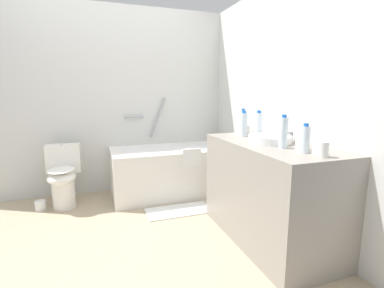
% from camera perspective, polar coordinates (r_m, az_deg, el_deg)
% --- Properties ---
extents(ground_plane, '(3.99, 3.99, 0.00)m').
position_cam_1_polar(ground_plane, '(2.71, -13.40, -17.83)').
color(ground_plane, tan).
extents(wall_back_tiled, '(3.39, 0.10, 2.31)m').
position_cam_1_polar(wall_back_tiled, '(3.77, -16.35, 8.23)').
color(wall_back_tiled, silver).
rests_on(wall_back_tiled, ground_plane).
extents(wall_right_mirror, '(0.10, 3.06, 2.31)m').
position_cam_1_polar(wall_right_mirror, '(2.95, 17.10, 7.71)').
color(wall_right_mirror, silver).
rests_on(wall_right_mirror, ground_plane).
extents(bathtub, '(1.46, 0.74, 1.20)m').
position_cam_1_polar(bathtub, '(3.59, -4.07, -5.05)').
color(bathtub, white).
rests_on(bathtub, ground_plane).
extents(toilet, '(0.37, 0.53, 0.69)m').
position_cam_1_polar(toilet, '(3.49, -24.39, -5.73)').
color(toilet, white).
rests_on(toilet, ground_plane).
extents(vanity_counter, '(0.62, 1.30, 0.85)m').
position_cam_1_polar(vanity_counter, '(2.55, 15.15, -9.26)').
color(vanity_counter, gray).
rests_on(vanity_counter, ground_plane).
extents(sink_basin, '(0.36, 0.36, 0.06)m').
position_cam_1_polar(sink_basin, '(2.45, 15.28, 0.93)').
color(sink_basin, white).
rests_on(sink_basin, vanity_counter).
extents(sink_faucet, '(0.13, 0.15, 0.09)m').
position_cam_1_polar(sink_faucet, '(2.57, 19.09, 1.32)').
color(sink_faucet, '#A7A7AC').
rests_on(sink_faucet, vanity_counter).
extents(water_bottle_0, '(0.06, 0.06, 0.21)m').
position_cam_1_polar(water_bottle_0, '(2.11, 21.70, 0.89)').
color(water_bottle_0, silver).
rests_on(water_bottle_0, vanity_counter).
extents(water_bottle_1, '(0.06, 0.06, 0.25)m').
position_cam_1_polar(water_bottle_1, '(2.90, 10.15, 4.34)').
color(water_bottle_1, silver).
rests_on(water_bottle_1, vanity_counter).
extents(water_bottle_2, '(0.07, 0.07, 0.25)m').
position_cam_1_polar(water_bottle_2, '(2.64, 13.14, 3.65)').
color(water_bottle_2, silver).
rests_on(water_bottle_2, vanity_counter).
extents(water_bottle_3, '(0.07, 0.07, 0.24)m').
position_cam_1_polar(water_bottle_3, '(2.73, 10.28, 3.86)').
color(water_bottle_3, silver).
rests_on(water_bottle_3, vanity_counter).
extents(water_bottle_4, '(0.06, 0.06, 0.25)m').
position_cam_1_polar(water_bottle_4, '(2.23, 17.82, 2.19)').
color(water_bottle_4, silver).
rests_on(water_bottle_4, vanity_counter).
extents(drinking_glass_0, '(0.07, 0.07, 0.10)m').
position_cam_1_polar(drinking_glass_0, '(2.02, 24.71, -0.98)').
color(drinking_glass_0, white).
rests_on(drinking_glass_0, vanity_counter).
extents(drinking_glass_1, '(0.08, 0.08, 0.10)m').
position_cam_1_polar(drinking_glass_1, '(2.20, 20.96, 0.13)').
color(drinking_glass_1, white).
rests_on(drinking_glass_1, vanity_counter).
extents(drinking_glass_2, '(0.07, 0.07, 0.10)m').
position_cam_1_polar(drinking_glass_2, '(2.81, 10.85, 2.73)').
color(drinking_glass_2, white).
rests_on(drinking_glass_2, vanity_counter).
extents(drinking_glass_3, '(0.06, 0.06, 0.09)m').
position_cam_1_polar(drinking_glass_3, '(2.11, 23.68, -0.71)').
color(drinking_glass_3, white).
rests_on(drinking_glass_3, vanity_counter).
extents(bath_mat, '(0.70, 0.33, 0.01)m').
position_cam_1_polar(bath_mat, '(3.16, -2.63, -13.15)').
color(bath_mat, white).
rests_on(bath_mat, ground_plane).
extents(toilet_paper_roll, '(0.11, 0.11, 0.10)m').
position_cam_1_polar(toilet_paper_roll, '(3.58, -28.07, -10.76)').
color(toilet_paper_roll, white).
rests_on(toilet_paper_roll, ground_plane).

